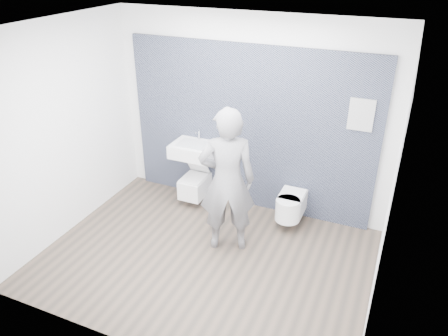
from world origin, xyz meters
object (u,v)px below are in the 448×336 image
at_px(toilet_rounded, 290,206).
at_px(washbasin, 194,150).
at_px(toilet_square, 195,185).
at_px(visitor, 227,181).

bearing_deg(toilet_rounded, washbasin, 177.87).
relative_size(washbasin, toilet_square, 1.02).
bearing_deg(visitor, toilet_rounded, -152.77).
distance_m(toilet_square, toilet_rounded, 1.50).
relative_size(washbasin, toilet_rounded, 1.09).
distance_m(toilet_rounded, visitor, 1.18).
bearing_deg(toilet_square, visitor, -43.20).
distance_m(washbasin, visitor, 1.22).
bearing_deg(toilet_square, toilet_rounded, -1.89).
xyz_separation_m(toilet_square, visitor, (0.88, -0.83, 0.67)).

